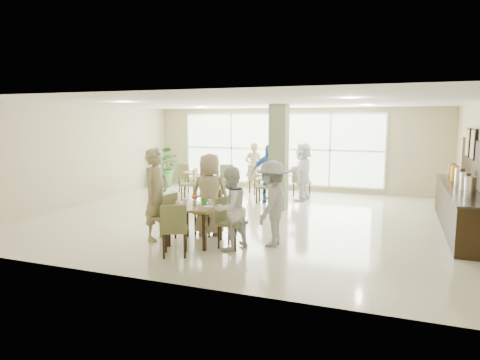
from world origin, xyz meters
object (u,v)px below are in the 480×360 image
(teen_left, at_px, (157,194))
(potted_plant, at_px, (164,166))
(round_table_left, at_px, (201,177))
(adult_b, at_px, (303,172))
(teen_right, at_px, (230,209))
(teen_standing, at_px, (272,203))
(teen_far, at_px, (210,194))
(buffet_counter, at_px, (460,205))
(adult_standing, at_px, (254,167))
(main_table, at_px, (195,211))
(adult_a, at_px, (268,173))
(round_table_right, at_px, (274,179))

(teen_left, bearing_deg, potted_plant, 35.90)
(round_table_left, relative_size, adult_b, 0.67)
(teen_right, height_order, teen_standing, teen_standing)
(teen_far, bearing_deg, teen_right, 127.95)
(teen_standing, bearing_deg, buffet_counter, 128.32)
(adult_b, bearing_deg, teen_standing, 12.50)
(adult_standing, bearing_deg, teen_left, 71.48)
(teen_standing, bearing_deg, main_table, -73.25)
(teen_standing, bearing_deg, adult_a, -160.66)
(potted_plant, xyz_separation_m, teen_standing, (5.71, -5.68, 0.08))
(round_table_right, xyz_separation_m, potted_plant, (-4.33, 0.72, 0.15))
(potted_plant, bearing_deg, buffet_counter, -18.37)
(main_table, xyz_separation_m, teen_left, (-0.84, -0.00, 0.27))
(potted_plant, height_order, teen_right, teen_right)
(main_table, distance_m, buffet_counter, 5.79)
(main_table, bearing_deg, teen_standing, 15.20)
(adult_a, xyz_separation_m, adult_standing, (-1.01, 1.67, -0.03))
(potted_plant, relative_size, teen_far, 0.86)
(buffet_counter, bearing_deg, adult_standing, 150.99)
(adult_a, bearing_deg, adult_standing, 102.69)
(adult_a, bearing_deg, buffet_counter, -36.34)
(adult_b, bearing_deg, round_table_left, -78.44)
(teen_standing, bearing_deg, potted_plant, -133.31)
(main_table, bearing_deg, teen_left, -179.92)
(teen_far, xyz_separation_m, adult_a, (0.10, 3.88, -0.01))
(adult_a, distance_m, adult_standing, 1.95)
(main_table, xyz_separation_m, buffet_counter, (4.94, 3.01, -0.10))
(adult_b, bearing_deg, potted_plant, -91.90)
(round_table_left, height_order, teen_far, teen_far)
(teen_left, height_order, teen_far, teen_left)
(main_table, bearing_deg, buffet_counter, 31.34)
(round_table_right, bearing_deg, potted_plant, 170.51)
(teen_standing, bearing_deg, round_table_left, -139.64)
(adult_b, bearing_deg, buffet_counter, 67.66)
(teen_left, height_order, adult_a, teen_left)
(round_table_left, xyz_separation_m, teen_right, (3.04, -5.10, 0.18))
(teen_right, distance_m, adult_a, 4.74)
(buffet_counter, relative_size, adult_b, 2.72)
(adult_a, bearing_deg, main_table, -109.50)
(teen_left, bearing_deg, main_table, -83.46)
(adult_b, bearing_deg, adult_a, -46.19)
(teen_left, bearing_deg, round_table_right, -3.16)
(adult_standing, bearing_deg, buffet_counter, 131.82)
(round_table_left, relative_size, round_table_right, 1.00)
(teen_far, bearing_deg, adult_a, -97.47)
(teen_right, relative_size, adult_standing, 0.94)
(main_table, relative_size, round_table_left, 0.77)
(main_table, bearing_deg, adult_a, 88.86)
(adult_a, relative_size, adult_standing, 1.03)
(adult_standing, bearing_deg, adult_a, 101.87)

